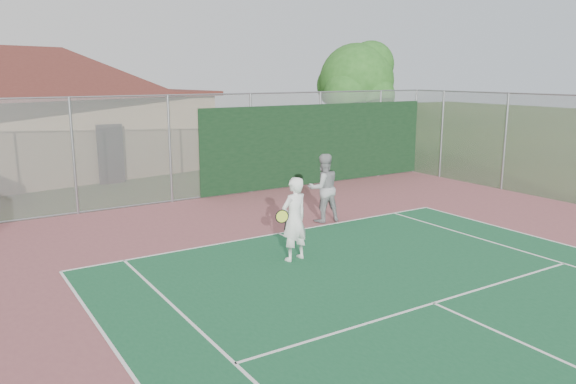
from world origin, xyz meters
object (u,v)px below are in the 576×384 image
(clubhouse, at_px, (27,98))
(player_grey_back, at_px, (323,189))
(tree, at_px, (358,84))
(player_white_front, at_px, (294,220))

(clubhouse, relative_size, player_grey_back, 8.08)
(tree, bearing_deg, clubhouse, 157.26)
(clubhouse, distance_m, player_white_front, 16.33)
(clubhouse, bearing_deg, player_grey_back, -76.53)
(clubhouse, height_order, tree, clubhouse)
(tree, xyz_separation_m, player_white_front, (-10.22, -10.29, -2.76))
(player_grey_back, bearing_deg, player_white_front, 52.50)
(clubhouse, xyz_separation_m, tree, (13.34, -5.59, 0.56))
(tree, distance_m, player_white_front, 14.77)
(tree, relative_size, player_grey_back, 2.90)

